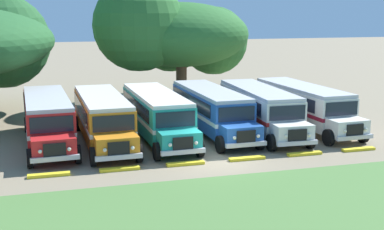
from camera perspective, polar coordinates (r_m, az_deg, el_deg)
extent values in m
plane|color=#84755B|center=(27.08, 2.69, -5.23)|extent=(220.00, 220.00, 0.00)
cube|color=#4C7538|center=(20.78, 9.08, -10.69)|extent=(80.00, 9.64, 0.01)
cube|color=red|center=(31.97, -15.88, -0.18)|extent=(2.96, 9.31, 2.10)
cube|color=white|center=(32.00, -15.87, -0.48)|extent=(2.99, 9.34, 0.24)
cube|color=black|center=(32.24, -13.71, 0.94)|extent=(0.44, 7.99, 0.80)
cube|color=black|center=(32.14, -18.22, 0.65)|extent=(0.44, 7.99, 0.80)
cube|color=#B2B2B7|center=(31.76, -16.00, 1.87)|extent=(2.88, 9.21, 0.22)
cube|color=red|center=(26.92, -15.21, -3.46)|extent=(2.27, 1.51, 1.05)
cube|color=black|center=(26.20, -15.11, -3.81)|extent=(1.10, 0.16, 0.70)
cube|color=#B7B7BC|center=(26.28, -15.05, -4.74)|extent=(2.41, 0.32, 0.24)
cube|color=black|center=(27.34, -15.42, -1.04)|extent=(2.20, 0.17, 0.84)
cube|color=white|center=(36.52, -16.27, 1.06)|extent=(0.90, 0.11, 1.30)
sphere|color=#EAE5C6|center=(26.20, -13.57, -3.74)|extent=(0.20, 0.20, 0.20)
sphere|color=#EAE5C6|center=(26.13, -16.63, -3.94)|extent=(0.20, 0.20, 0.20)
cylinder|color=black|center=(27.24, -12.64, -4.30)|extent=(0.33, 1.01, 1.00)
cylinder|color=black|center=(27.12, -17.70, -4.65)|extent=(0.33, 1.01, 1.00)
cylinder|color=black|center=(35.18, -14.11, -0.79)|extent=(0.33, 1.01, 1.00)
cylinder|color=black|center=(35.09, -18.01, -1.04)|extent=(0.33, 1.01, 1.00)
cube|color=orange|center=(31.52, -10.02, -0.07)|extent=(2.76, 9.27, 2.10)
cube|color=white|center=(31.56, -10.00, -0.37)|extent=(2.79, 9.29, 0.24)
cube|color=black|center=(31.90, -7.86, 1.05)|extent=(0.27, 8.00, 0.80)
cube|color=black|center=(31.59, -12.40, 0.78)|extent=(0.27, 8.00, 0.80)
cube|color=beige|center=(31.31, -10.09, 2.00)|extent=(2.68, 9.17, 0.22)
cube|color=orange|center=(26.53, -8.46, -3.40)|extent=(2.24, 1.46, 1.05)
cube|color=black|center=(25.82, -8.20, -3.75)|extent=(1.10, 0.13, 0.70)
cube|color=#B7B7BC|center=(25.90, -8.16, -4.69)|extent=(2.40, 0.27, 0.24)
cube|color=black|center=(26.93, -8.75, -0.93)|extent=(2.20, 0.12, 0.84)
cube|color=white|center=(36.05, -10.98, 1.18)|extent=(0.90, 0.09, 1.30)
sphere|color=#EAE5C6|center=(25.88, -6.65, -3.67)|extent=(0.20, 0.20, 0.20)
sphere|color=#EAE5C6|center=(25.67, -9.73, -3.89)|extent=(0.20, 0.20, 0.20)
cylinder|color=black|center=(26.96, -5.94, -4.24)|extent=(0.31, 1.01, 1.00)
cylinder|color=black|center=(26.62, -11.02, -4.61)|extent=(0.31, 1.01, 1.00)
cylinder|color=black|center=(34.81, -8.65, -0.69)|extent=(0.31, 1.01, 1.00)
cylinder|color=black|center=(34.54, -12.59, -0.94)|extent=(0.31, 1.01, 1.00)
cube|color=teal|center=(32.09, -4.07, 0.28)|extent=(2.76, 9.27, 2.10)
cube|color=white|center=(32.12, -4.06, -0.01)|extent=(2.79, 9.29, 0.24)
cube|color=black|center=(32.59, -2.03, 1.37)|extent=(0.27, 8.00, 0.80)
cube|color=black|center=(32.02, -6.42, 1.12)|extent=(0.27, 8.00, 0.80)
cube|color=silver|center=(31.88, -4.10, 2.32)|extent=(2.68, 9.17, 0.22)
cube|color=teal|center=(27.20, -1.45, -2.90)|extent=(2.24, 1.46, 1.05)
cube|color=black|center=(26.51, -1.01, -3.23)|extent=(1.10, 0.13, 0.70)
cube|color=#B7B7BC|center=(26.58, -0.98, -4.14)|extent=(2.40, 0.27, 0.24)
cube|color=black|center=(27.59, -1.85, -0.50)|extent=(2.20, 0.12, 0.84)
cube|color=white|center=(36.54, -5.75, 1.47)|extent=(0.90, 0.09, 1.30)
sphere|color=#EAE5C6|center=(26.66, 0.46, -3.14)|extent=(0.20, 0.20, 0.20)
sphere|color=#EAE5C6|center=(26.28, -2.45, -3.37)|extent=(0.20, 0.20, 0.20)
cylinder|color=black|center=(27.77, 0.88, -3.71)|extent=(0.31, 1.01, 1.00)
cylinder|color=black|center=(27.14, -3.95, -4.10)|extent=(0.31, 1.01, 1.00)
cylinder|color=black|center=(35.43, -3.28, -0.36)|extent=(0.31, 1.01, 1.00)
cylinder|color=black|center=(34.94, -7.10, -0.61)|extent=(0.31, 1.01, 1.00)
cube|color=#23519E|center=(33.48, 2.00, 0.78)|extent=(2.75, 9.26, 2.10)
cube|color=silver|center=(33.51, 2.00, 0.50)|extent=(2.78, 9.29, 0.24)
cube|color=black|center=(34.10, 3.86, 1.81)|extent=(0.26, 8.00, 0.80)
cube|color=black|center=(33.28, -0.23, 1.59)|extent=(0.26, 8.00, 0.80)
cube|color=#B2B2B7|center=(33.28, 2.02, 2.74)|extent=(2.67, 9.16, 0.22)
cube|color=#23519E|center=(28.76, 5.49, -2.15)|extent=(2.24, 1.46, 1.05)
cube|color=black|center=(28.09, 6.08, -2.44)|extent=(1.10, 0.13, 0.70)
cube|color=#B7B7BC|center=(28.17, 6.09, -3.30)|extent=(2.40, 0.26, 0.24)
cube|color=black|center=(29.14, 5.02, 0.11)|extent=(2.20, 0.12, 0.84)
cube|color=silver|center=(37.82, -0.31, 1.88)|extent=(0.90, 0.08, 1.30)
sphere|color=#EAE5C6|center=(28.33, 7.42, -2.35)|extent=(0.20, 0.20, 0.20)
sphere|color=#EAE5C6|center=(27.78, 4.79, -2.57)|extent=(0.20, 0.20, 0.20)
cylinder|color=black|center=(29.45, 7.55, -2.92)|extent=(0.31, 1.01, 1.00)
cylinder|color=black|center=(28.55, 3.17, -3.30)|extent=(0.31, 1.01, 1.00)
cylinder|color=black|center=(36.85, 2.21, 0.11)|extent=(0.31, 1.01, 1.00)
cylinder|color=black|center=(36.13, -1.38, -0.11)|extent=(0.31, 1.01, 1.00)
cube|color=silver|center=(34.15, 7.42, 0.90)|extent=(2.82, 9.28, 2.10)
cube|color=red|center=(34.18, 7.41, 0.62)|extent=(2.86, 9.30, 0.24)
cube|color=black|center=(34.81, 9.22, 1.89)|extent=(0.32, 8.00, 0.80)
cube|color=black|center=(33.90, 5.26, 1.73)|extent=(0.32, 8.00, 0.80)
cube|color=#B2B2B7|center=(33.95, 7.47, 2.82)|extent=(2.74, 9.18, 0.22)
cube|color=silver|center=(29.49, 11.09, -1.97)|extent=(2.25, 1.48, 1.05)
cube|color=black|center=(28.83, 11.71, -2.25)|extent=(1.10, 0.14, 0.70)
cube|color=#B7B7BC|center=(28.90, 11.71, -3.10)|extent=(2.41, 0.28, 0.24)
cube|color=black|center=(29.86, 10.63, 0.23)|extent=(2.20, 0.14, 0.84)
cube|color=red|center=(38.44, 4.94, 1.99)|extent=(0.90, 0.09, 1.30)
sphere|color=#EAE5C6|center=(29.09, 13.00, -2.19)|extent=(0.20, 0.20, 0.20)
sphere|color=#EAE5C6|center=(28.50, 10.48, -2.37)|extent=(0.20, 0.20, 0.20)
cylinder|color=black|center=(30.21, 13.05, -2.75)|extent=(0.32, 1.01, 1.00)
cylinder|color=black|center=(29.23, 8.83, -3.07)|extent=(0.32, 1.01, 1.00)
cylinder|color=black|center=(37.52, 7.45, 0.23)|extent=(0.32, 1.01, 1.00)
cylinder|color=black|center=(36.73, 3.95, 0.06)|extent=(0.32, 1.01, 1.00)
cube|color=silver|center=(35.79, 12.15, 1.23)|extent=(2.93, 9.31, 2.10)
cube|color=maroon|center=(35.82, 12.14, 0.96)|extent=(2.96, 9.33, 0.24)
cube|color=black|center=(36.61, 13.66, 2.18)|extent=(0.41, 7.99, 0.80)
cube|color=black|center=(35.34, 10.16, 2.00)|extent=(0.41, 7.99, 0.80)
cube|color=#B2B2B7|center=(35.60, 12.23, 3.06)|extent=(2.84, 9.20, 0.22)
cube|color=silver|center=(31.54, 16.98, -1.38)|extent=(2.26, 1.50, 1.05)
cube|color=black|center=(30.95, 17.77, -1.62)|extent=(1.10, 0.15, 0.70)
cube|color=#B7B7BC|center=(31.02, 17.76, -2.41)|extent=(2.41, 0.31, 0.24)
cube|color=black|center=(31.87, 16.39, 0.67)|extent=(2.20, 0.16, 0.84)
cube|color=maroon|center=(39.79, 8.78, 2.22)|extent=(0.90, 0.10, 1.30)
sphere|color=#EAE5C6|center=(31.33, 18.86, -1.54)|extent=(0.20, 0.20, 0.20)
sphere|color=#EAE5C6|center=(30.51, 16.76, -1.75)|extent=(0.20, 0.20, 0.20)
cylinder|color=black|center=(32.44, 18.55, -2.08)|extent=(0.33, 1.01, 1.00)
cylinder|color=black|center=(31.07, 15.00, -2.45)|extent=(0.33, 1.01, 1.00)
cylinder|color=black|center=(39.12, 11.38, 0.57)|extent=(0.33, 1.01, 1.00)
cylinder|color=black|center=(38.00, 8.23, 0.35)|extent=(0.33, 1.01, 1.00)
cube|color=yellow|center=(25.62, -15.71, -6.47)|extent=(2.00, 0.36, 0.15)
cube|color=yellow|center=(25.81, -8.09, -6.01)|extent=(2.00, 0.36, 0.15)
cube|color=yellow|center=(26.44, -0.73, -5.46)|extent=(2.00, 0.36, 0.15)
cube|color=yellow|center=(27.49, 6.18, -4.86)|extent=(2.00, 0.36, 0.15)
cube|color=yellow|center=(28.90, 12.48, -4.25)|extent=(2.00, 0.36, 0.15)
cube|color=yellow|center=(30.63, 18.12, -3.66)|extent=(2.00, 0.36, 0.15)
cylinder|color=brown|center=(45.20, -1.19, 4.00)|extent=(0.95, 0.95, 3.71)
ellipsoid|color=#286028|center=(44.85, -1.21, 8.99)|extent=(11.87, 10.41, 5.56)
sphere|color=#286028|center=(47.27, 2.46, 8.31)|extent=(6.21, 6.21, 6.21)
sphere|color=#286028|center=(42.80, -5.98, 9.95)|extent=(7.60, 7.60, 7.60)
sphere|color=#286028|center=(48.65, -2.38, 8.76)|extent=(6.61, 6.61, 6.61)
sphere|color=#235628|center=(41.99, -20.41, 7.72)|extent=(7.16, 7.16, 7.16)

